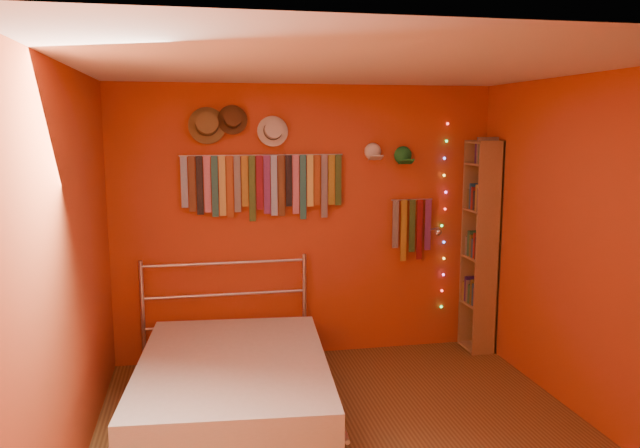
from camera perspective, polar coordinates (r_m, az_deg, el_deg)
ground at (r=4.49m, az=3.04°, el=-19.40°), size 3.50×3.50×0.00m
back_wall at (r=5.73m, az=-1.21°, el=0.12°), size 3.50×0.02×2.50m
right_wall at (r=4.79m, az=23.92°, el=-2.42°), size 0.02×3.50×2.50m
left_wall at (r=3.99m, az=-21.99°, el=-4.46°), size 0.02×3.50×2.50m
ceiling at (r=3.97m, az=3.35°, el=14.28°), size 3.50×3.50×0.02m
tie_rack at (r=5.56m, az=-5.23°, el=3.78°), size 1.45×0.03×0.59m
small_tie_rack at (r=5.93m, az=8.41°, el=-0.16°), size 0.40×0.03×0.59m
fedora_olive at (r=5.47m, az=-10.29°, el=8.95°), size 0.32×0.17×0.32m
fedora_brown at (r=5.49m, az=-8.00°, el=9.49°), size 0.26×0.14×0.25m
fedora_white at (r=5.52m, az=-4.31°, el=8.54°), size 0.27×0.15×0.27m
cap_white at (r=5.75m, az=4.84°, el=6.61°), size 0.17×0.21×0.17m
cap_green at (r=5.84m, az=7.60°, el=6.23°), size 0.17×0.22×0.17m
fairy_lights at (r=6.06m, az=11.28°, el=0.60°), size 0.06×0.02×1.79m
reading_lamp at (r=5.86m, az=10.63°, el=-0.68°), size 0.06×0.28×0.08m
bookshelf at (r=6.08m, az=14.76°, el=-1.89°), size 0.25×0.34×2.00m
bed at (r=4.85m, az=-7.93°, el=-14.26°), size 1.64×2.08×0.98m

